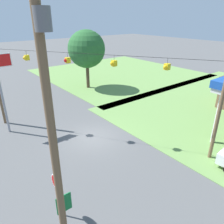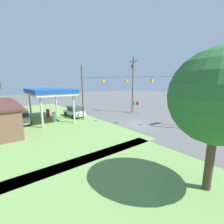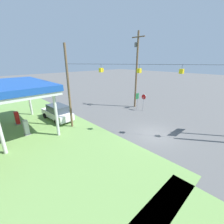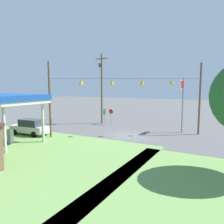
% 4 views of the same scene
% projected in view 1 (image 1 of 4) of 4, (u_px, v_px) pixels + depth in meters
% --- Properties ---
extents(ground_plane, '(160.00, 160.00, 0.00)m').
position_uv_depth(ground_plane, '(93.00, 138.00, 18.18)').
color(ground_plane, '#565656').
extents(grass_verge_opposite_corner, '(24.00, 24.00, 0.04)m').
position_uv_depth(grass_verge_opposite_corner, '(118.00, 73.00, 38.71)').
color(grass_verge_opposite_corner, '#6B934C').
rests_on(grass_verge_opposite_corner, ground).
extents(stop_sign_roadside, '(0.80, 0.08, 2.50)m').
position_uv_depth(stop_sign_roadside, '(56.00, 187.00, 10.45)').
color(stop_sign_roadside, '#99999E').
rests_on(stop_sign_roadside, ground).
extents(route_sign, '(0.10, 0.70, 2.40)m').
position_uv_depth(route_sign, '(64.00, 207.00, 9.46)').
color(route_sign, gray).
rests_on(route_sign, ground).
extents(utility_pole_main, '(2.20, 0.44, 11.06)m').
position_uv_depth(utility_pole_main, '(51.00, 126.00, 6.85)').
color(utility_pole_main, brown).
rests_on(utility_pole_main, ground).
extents(signal_span_gantry, '(15.18, 10.24, 8.77)m').
position_uv_depth(signal_span_gantry, '(91.00, 82.00, 16.23)').
color(signal_span_gantry, brown).
rests_on(signal_span_gantry, ground).
extents(tree_west_verge, '(4.92, 4.92, 7.74)m').
position_uv_depth(tree_west_verge, '(87.00, 49.00, 28.65)').
color(tree_west_verge, '#4C3828').
rests_on(tree_west_verge, ground).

